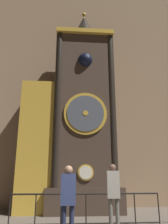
{
  "coord_description": "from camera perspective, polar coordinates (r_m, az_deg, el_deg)",
  "views": [
    {
      "loc": [
        -0.9,
        -4.49,
        1.48
      ],
      "look_at": [
        -0.15,
        4.82,
        4.12
      ],
      "focal_mm": 35.0,
      "sensor_mm": 36.0,
      "label": 1
    }
  ],
  "objects": [
    {
      "name": "railing_fence",
      "position": [
        7.14,
        0.53,
        -23.58
      ],
      "size": [
        4.53,
        0.05,
        0.91
      ],
      "color": "black",
      "rests_on": "ground_plane"
    },
    {
      "name": "visitor_far",
      "position": [
        6.44,
        7.65,
        -19.56
      ],
      "size": [
        0.36,
        0.25,
        1.74
      ],
      "rotation": [
        0.0,
        0.0,
        -0.09
      ],
      "color": "#58554F",
      "rests_on": "ground_plane"
    },
    {
      "name": "visitor_near",
      "position": [
        5.33,
        -4.18,
        -20.97
      ],
      "size": [
        0.34,
        0.22,
        1.66
      ],
      "rotation": [
        0.0,
        0.0,
        -0.0
      ],
      "color": "#1B213A",
      "rests_on": "ground_plane"
    },
    {
      "name": "cathedral_back_wall",
      "position": [
        11.81,
        -0.25,
        9.42
      ],
      "size": [
        24.0,
        0.32,
        13.04
      ],
      "color": "#997A5B",
      "rests_on": "ground_plane"
    },
    {
      "name": "clock_tower",
      "position": [
        9.56,
        -2.57,
        -1.97
      ],
      "size": [
        4.19,
        1.78,
        9.38
      ],
      "color": "#423328",
      "rests_on": "ground_plane"
    }
  ]
}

